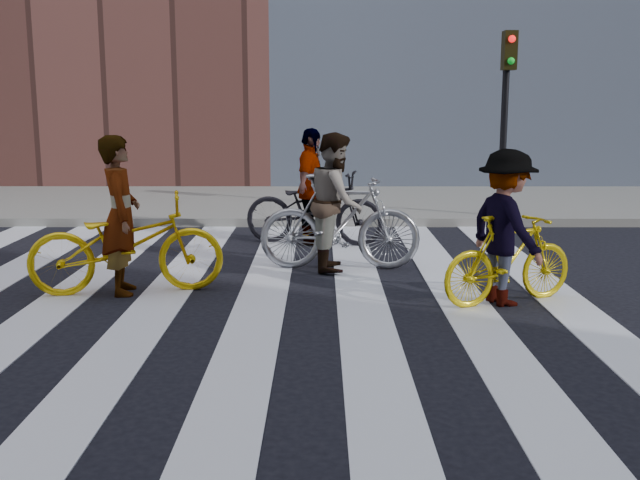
{
  "coord_description": "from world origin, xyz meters",
  "views": [
    {
      "loc": [
        1.2,
        -7.8,
        2.16
      ],
      "look_at": [
        1.19,
        0.3,
        0.65
      ],
      "focal_mm": 42.0,
      "sensor_mm": 36.0,
      "label": 1
    }
  ],
  "objects_px": {
    "bike_silver_mid": "(340,222)",
    "bike_dark_rear": "(314,208)",
    "bike_yellow_left": "(126,244)",
    "bike_yellow_right": "(509,259)",
    "rider_left": "(121,215)",
    "rider_right": "(506,228)",
    "rider_mid": "(336,202)",
    "traffic_signal": "(506,94)",
    "rider_rear": "(311,187)"
  },
  "relations": [
    {
      "from": "rider_mid",
      "to": "rider_rear",
      "type": "relative_size",
      "value": 1.0
    },
    {
      "from": "bike_dark_rear",
      "to": "bike_yellow_left",
      "type": "bearing_deg",
      "value": 157.17
    },
    {
      "from": "rider_mid",
      "to": "rider_rear",
      "type": "bearing_deg",
      "value": 13.59
    },
    {
      "from": "bike_silver_mid",
      "to": "bike_dark_rear",
      "type": "relative_size",
      "value": 0.97
    },
    {
      "from": "bike_yellow_right",
      "to": "rider_right",
      "type": "relative_size",
      "value": 0.97
    },
    {
      "from": "bike_yellow_left",
      "to": "rider_mid",
      "type": "relative_size",
      "value": 1.22
    },
    {
      "from": "traffic_signal",
      "to": "bike_yellow_left",
      "type": "relative_size",
      "value": 1.54
    },
    {
      "from": "bike_silver_mid",
      "to": "rider_rear",
      "type": "relative_size",
      "value": 1.17
    },
    {
      "from": "bike_dark_rear",
      "to": "traffic_signal",
      "type": "bearing_deg",
      "value": -47.72
    },
    {
      "from": "bike_yellow_right",
      "to": "bike_dark_rear",
      "type": "distance_m",
      "value": 4.01
    },
    {
      "from": "bike_dark_rear",
      "to": "rider_rear",
      "type": "relative_size",
      "value": 1.21
    },
    {
      "from": "rider_left",
      "to": "bike_yellow_right",
      "type": "bearing_deg",
      "value": -107.59
    },
    {
      "from": "bike_dark_rear",
      "to": "rider_left",
      "type": "relative_size",
      "value": 1.19
    },
    {
      "from": "bike_silver_mid",
      "to": "rider_left",
      "type": "distance_m",
      "value": 2.79
    },
    {
      "from": "traffic_signal",
      "to": "rider_right",
      "type": "relative_size",
      "value": 2.0
    },
    {
      "from": "rider_left",
      "to": "rider_rear",
      "type": "relative_size",
      "value": 1.02
    },
    {
      "from": "bike_dark_rear",
      "to": "rider_right",
      "type": "xyz_separation_m",
      "value": [
        2.07,
        -3.4,
        0.27
      ]
    },
    {
      "from": "bike_yellow_right",
      "to": "rider_mid",
      "type": "relative_size",
      "value": 0.92
    },
    {
      "from": "bike_yellow_left",
      "to": "bike_dark_rear",
      "type": "relative_size",
      "value": 1.01
    },
    {
      "from": "rider_rear",
      "to": "bike_yellow_right",
      "type": "bearing_deg",
      "value": -134.9
    },
    {
      "from": "bike_yellow_left",
      "to": "bike_silver_mid",
      "type": "relative_size",
      "value": 1.04
    },
    {
      "from": "rider_left",
      "to": "rider_mid",
      "type": "xyz_separation_m",
      "value": [
        2.44,
        1.23,
        -0.01
      ]
    },
    {
      "from": "bike_yellow_left",
      "to": "rider_mid",
      "type": "xyz_separation_m",
      "value": [
        2.39,
        1.23,
        0.32
      ]
    },
    {
      "from": "traffic_signal",
      "to": "bike_silver_mid",
      "type": "bearing_deg",
      "value": -129.31
    },
    {
      "from": "bike_yellow_right",
      "to": "rider_left",
      "type": "xyz_separation_m",
      "value": [
        -4.27,
        0.45,
        0.41
      ]
    },
    {
      "from": "traffic_signal",
      "to": "bike_silver_mid",
      "type": "height_order",
      "value": "traffic_signal"
    },
    {
      "from": "rider_mid",
      "to": "rider_right",
      "type": "height_order",
      "value": "rider_mid"
    },
    {
      "from": "bike_yellow_right",
      "to": "rider_rear",
      "type": "height_order",
      "value": "rider_rear"
    },
    {
      "from": "bike_yellow_right",
      "to": "rider_right",
      "type": "xyz_separation_m",
      "value": [
        -0.05,
        0.0,
        0.34
      ]
    },
    {
      "from": "bike_silver_mid",
      "to": "bike_yellow_right",
      "type": "relative_size",
      "value": 1.28
    },
    {
      "from": "rider_left",
      "to": "rider_mid",
      "type": "bearing_deg",
      "value": -74.8
    },
    {
      "from": "rider_rear",
      "to": "bike_yellow_left",
      "type": "bearing_deg",
      "value": 157.82
    },
    {
      "from": "bike_silver_mid",
      "to": "bike_dark_rear",
      "type": "xyz_separation_m",
      "value": [
        -0.35,
        1.72,
        -0.06
      ]
    },
    {
      "from": "bike_yellow_left",
      "to": "bike_silver_mid",
      "type": "distance_m",
      "value": 2.74
    },
    {
      "from": "bike_silver_mid",
      "to": "bike_dark_rear",
      "type": "bearing_deg",
      "value": 13.59
    },
    {
      "from": "rider_mid",
      "to": "rider_right",
      "type": "relative_size",
      "value": 1.06
    },
    {
      "from": "bike_silver_mid",
      "to": "rider_left",
      "type": "bearing_deg",
      "value": 118.42
    },
    {
      "from": "bike_yellow_left",
      "to": "rider_right",
      "type": "distance_m",
      "value": 4.2
    },
    {
      "from": "rider_right",
      "to": "rider_rear",
      "type": "relative_size",
      "value": 0.94
    },
    {
      "from": "rider_left",
      "to": "rider_right",
      "type": "xyz_separation_m",
      "value": [
        4.22,
        -0.45,
        -0.06
      ]
    },
    {
      "from": "bike_yellow_left",
      "to": "bike_silver_mid",
      "type": "xyz_separation_m",
      "value": [
        2.44,
        1.23,
        0.05
      ]
    },
    {
      "from": "traffic_signal",
      "to": "rider_mid",
      "type": "relative_size",
      "value": 1.88
    },
    {
      "from": "bike_yellow_left",
      "to": "rider_mid",
      "type": "distance_m",
      "value": 2.71
    },
    {
      "from": "traffic_signal",
      "to": "rider_rear",
      "type": "xyz_separation_m",
      "value": [
        -3.35,
        -1.89,
        -1.4
      ]
    },
    {
      "from": "rider_right",
      "to": "rider_left",
      "type": "bearing_deg",
      "value": 60.79
    },
    {
      "from": "bike_dark_rear",
      "to": "rider_rear",
      "type": "xyz_separation_m",
      "value": [
        -0.05,
        0.0,
        0.32
      ]
    },
    {
      "from": "bike_yellow_right",
      "to": "bike_dark_rear",
      "type": "relative_size",
      "value": 0.76
    },
    {
      "from": "traffic_signal",
      "to": "bike_yellow_left",
      "type": "distance_m",
      "value": 7.45
    },
    {
      "from": "bike_yellow_left",
      "to": "bike_yellow_right",
      "type": "relative_size",
      "value": 1.33
    },
    {
      "from": "bike_silver_mid",
      "to": "rider_left",
      "type": "height_order",
      "value": "rider_left"
    }
  ]
}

